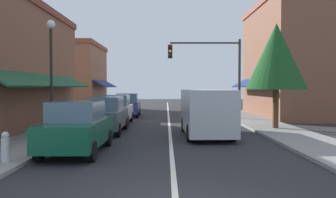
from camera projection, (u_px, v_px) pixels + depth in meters
name	position (u px, v px, depth m)	size (l,w,h in m)	color
ground_plane	(169.00, 119.00, 23.59)	(80.00, 80.00, 0.00)	#28282B
sidewalk_left	(90.00, 118.00, 23.56)	(2.60, 56.00, 0.12)	gray
sidewalk_right	(247.00, 118.00, 23.62)	(2.60, 56.00, 0.12)	gray
lane_center_stripe	(169.00, 119.00, 23.59)	(0.14, 52.00, 0.01)	silver
storefront_right_block	(291.00, 60.00, 25.49)	(6.36, 10.20, 8.63)	brown
storefront_far_left	(78.00, 77.00, 33.42)	(5.73, 8.20, 6.52)	#8E5B42
parked_car_nearest_left	(77.00, 127.00, 11.37)	(1.81, 4.12, 1.77)	#0F4C33
parked_car_second_left	(106.00, 115.00, 16.41)	(1.79, 4.10, 1.77)	#4C5156
parked_car_third_left	(116.00, 110.00, 20.45)	(1.83, 4.12, 1.77)	silver
parked_car_far_left	(128.00, 105.00, 25.64)	(1.87, 4.15, 1.77)	navy
van_in_lane	(206.00, 111.00, 15.36)	(2.09, 5.22, 2.12)	#B2B7BC
traffic_signal_mast_arm	(214.00, 65.00, 22.76)	(4.96, 0.50, 5.49)	#333333
street_lamp_left_near	(51.00, 60.00, 14.25)	(0.36, 0.36, 5.07)	black
tree_right_near	(276.00, 57.00, 17.36)	(3.11, 3.11, 5.54)	#4C331E
fire_hydrant	(5.00, 147.00, 9.44)	(0.22, 0.22, 0.87)	#B2B2B7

